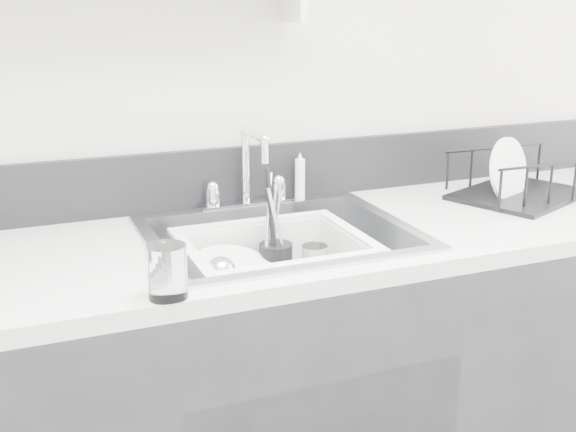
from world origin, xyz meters
name	(u,v)px	position (x,y,z in m)	size (l,w,h in m)	color
counter_run	(281,400)	(0.00, 1.19, 0.46)	(3.20, 0.62, 0.92)	#252528
backsplash	(241,175)	(0.00, 1.49, 1.00)	(3.20, 0.02, 0.16)	black
sink	(280,268)	(0.00, 1.19, 0.83)	(0.64, 0.52, 0.20)	silver
faucet	(247,186)	(0.00, 1.44, 0.98)	(0.26, 0.18, 0.23)	silver
side_sprayer	(300,177)	(0.16, 1.44, 0.99)	(0.03, 0.03, 0.14)	white
wash_tub	(274,271)	(-0.03, 1.16, 0.84)	(0.44, 0.36, 0.17)	white
plate_stack	(237,288)	(-0.11, 1.19, 0.80)	(0.28, 0.27, 0.11)	white
utensil_cup	(276,261)	(0.01, 1.25, 0.83)	(0.09, 0.09, 0.29)	black
ladle	(251,283)	(-0.08, 1.17, 0.81)	(0.31, 0.11, 0.09)	silver
tumbler_in_tub	(315,263)	(0.11, 1.23, 0.81)	(0.07, 0.07, 0.10)	white
tumbler_counter	(167,272)	(-0.34, 0.91, 0.97)	(0.08, 0.08, 0.11)	white
dish_rack	(521,175)	(0.76, 1.25, 0.99)	(0.37, 0.28, 0.13)	black
bowl_small	(322,294)	(0.07, 1.10, 0.79)	(0.12, 0.12, 0.04)	white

